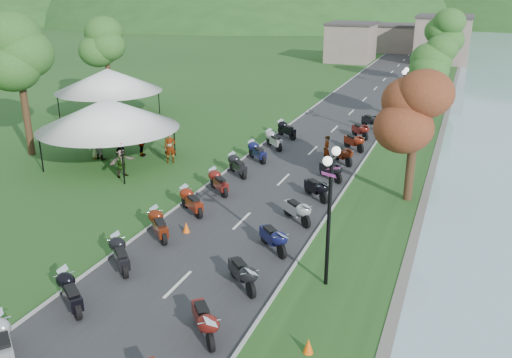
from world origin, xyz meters
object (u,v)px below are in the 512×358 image
(vendor_tent_main, at_px, (109,132))
(pedestrian_c, at_px, (122,157))
(pedestrian_b, at_px, (101,159))
(pedestrian_a, at_px, (171,163))

(vendor_tent_main, bearing_deg, pedestrian_c, 99.99)
(pedestrian_b, height_order, pedestrian_c, pedestrian_b)
(pedestrian_a, height_order, pedestrian_b, same)
(vendor_tent_main, bearing_deg, pedestrian_a, 23.56)
(pedestrian_a, xyz_separation_m, pedestrian_c, (-3.50, -0.05, 0.00))
(vendor_tent_main, xyz_separation_m, pedestrian_b, (-1.19, 0.53, -2.00))
(pedestrian_a, xyz_separation_m, pedestrian_b, (-4.45, -0.90, 0.00))
(vendor_tent_main, height_order, pedestrian_b, vendor_tent_main)
(pedestrian_a, distance_m, pedestrian_c, 3.50)
(pedestrian_a, relative_size, pedestrian_b, 1.00)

